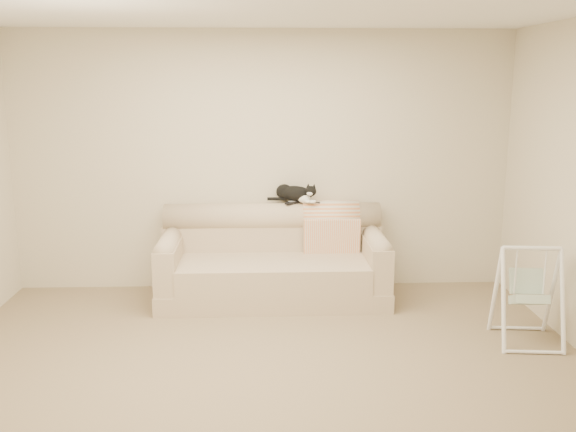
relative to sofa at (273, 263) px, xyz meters
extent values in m
plane|color=#76624A|center=(-0.09, -1.62, -0.35)|extent=(5.00, 5.00, 0.00)
cube|color=beige|center=(-0.09, 0.38, 0.95)|extent=(5.00, 0.04, 2.60)
cube|color=beige|center=(-0.09, -3.62, 0.95)|extent=(5.00, 0.04, 2.60)
cube|color=white|center=(-0.09, -1.62, 2.24)|extent=(5.00, 4.00, 0.02)
cube|color=tan|center=(0.00, -0.09, -0.26)|extent=(2.20, 0.90, 0.18)
cube|color=tan|center=(0.00, -0.20, -0.05)|extent=(1.80, 0.68, 0.24)
cube|color=tan|center=(0.00, 0.25, 0.08)|extent=(2.20, 0.22, 0.50)
cylinder|color=tan|center=(0.00, 0.25, 0.41)|extent=(2.16, 0.28, 0.28)
cube|color=tan|center=(-0.99, -0.09, 0.04)|extent=(0.20, 0.88, 0.42)
cylinder|color=tan|center=(-0.99, -0.09, 0.25)|extent=(0.18, 0.84, 0.18)
cube|color=tan|center=(0.99, -0.09, 0.04)|extent=(0.20, 0.88, 0.42)
cylinder|color=tan|center=(0.99, -0.09, 0.25)|extent=(0.18, 0.84, 0.18)
cube|color=black|center=(0.21, 0.24, 0.56)|extent=(0.18, 0.14, 0.02)
cube|color=gray|center=(0.21, 0.24, 0.57)|extent=(0.10, 0.09, 0.01)
cube|color=black|center=(0.39, 0.23, 0.56)|extent=(0.18, 0.08, 0.02)
ellipsoid|color=black|center=(0.23, 0.27, 0.64)|extent=(0.40, 0.30, 0.15)
ellipsoid|color=black|center=(0.12, 0.33, 0.65)|extent=(0.22, 0.21, 0.15)
ellipsoid|color=white|center=(0.31, 0.21, 0.61)|extent=(0.17, 0.14, 0.11)
ellipsoid|color=black|center=(0.38, 0.17, 0.68)|extent=(0.15, 0.15, 0.11)
ellipsoid|color=white|center=(0.37, 0.13, 0.67)|extent=(0.07, 0.07, 0.04)
sphere|color=#BF7272|center=(0.36, 0.11, 0.67)|extent=(0.01, 0.01, 0.01)
cone|color=black|center=(0.36, 0.19, 0.74)|extent=(0.05, 0.06, 0.05)
cone|color=black|center=(0.41, 0.16, 0.74)|extent=(0.07, 0.07, 0.05)
sphere|color=#9E8116|center=(0.34, 0.14, 0.69)|extent=(0.02, 0.02, 0.02)
sphere|color=#9E8116|center=(0.38, 0.12, 0.69)|extent=(0.02, 0.02, 0.02)
ellipsoid|color=white|center=(0.35, 0.15, 0.59)|extent=(0.09, 0.10, 0.03)
ellipsoid|color=white|center=(0.40, 0.13, 0.59)|extent=(0.09, 0.10, 0.03)
cylinder|color=black|center=(0.05, 0.29, 0.59)|extent=(0.20, 0.05, 0.03)
cylinder|color=#E3874C|center=(0.59, 0.25, 0.41)|extent=(0.56, 0.33, 0.33)
cube|color=#E3874C|center=(0.59, 0.08, 0.21)|extent=(0.56, 0.09, 0.42)
cylinder|color=white|center=(1.81, -1.28, 0.05)|extent=(0.06, 0.28, 0.81)
cylinder|color=white|center=(1.84, -1.03, 0.05)|extent=(0.06, 0.28, 0.81)
cylinder|color=white|center=(2.27, -1.33, 0.05)|extent=(0.06, 0.28, 0.81)
cylinder|color=white|center=(2.30, -1.08, 0.05)|extent=(0.06, 0.28, 0.81)
cylinder|color=white|center=(2.06, -1.18, 0.45)|extent=(0.46, 0.08, 0.04)
cylinder|color=white|center=(2.03, -1.43, -0.33)|extent=(0.46, 0.07, 0.03)
cylinder|color=white|center=(2.08, -0.93, -0.33)|extent=(0.46, 0.07, 0.03)
cube|color=white|center=(2.05, -1.20, 0.02)|extent=(0.29, 0.27, 0.15)
cube|color=white|center=(2.06, -1.10, 0.15)|extent=(0.28, 0.15, 0.21)
cylinder|color=white|center=(1.94, -1.17, 0.26)|extent=(0.01, 0.01, 0.38)
cylinder|color=white|center=(2.17, -1.19, 0.26)|extent=(0.01, 0.01, 0.38)
camera|label=1|loc=(-0.10, -6.04, 1.79)|focal=40.00mm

